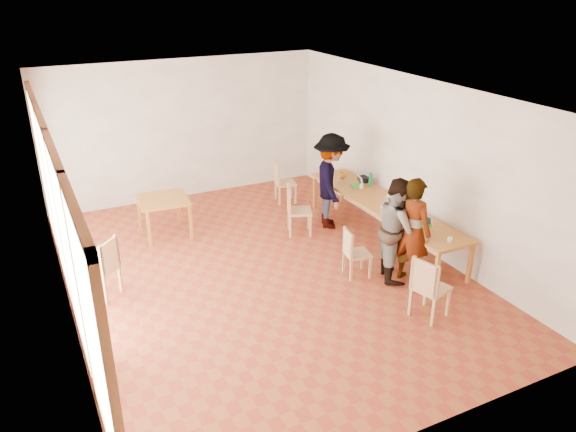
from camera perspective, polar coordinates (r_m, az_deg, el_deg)
name	(u,v)px	position (r m, az deg, el deg)	size (l,w,h in m)	color
ground	(262,272)	(9.44, -2.68, -5.74)	(8.00, 8.00, 0.00)	brown
wall_back	(185,130)	(12.41, -10.41, 8.62)	(6.00, 0.10, 3.00)	#EEE2CE
wall_front	(424,318)	(5.75, 13.69, -9.99)	(6.00, 0.10, 3.00)	#EEE2CE
wall_right	(414,162)	(10.30, 12.66, 5.37)	(0.10, 8.00, 3.00)	#EEE2CE
window_wall	(60,223)	(8.18, -22.19, -0.65)	(0.10, 8.00, 3.00)	white
ceiling	(258,91)	(8.39, -3.08, 12.57)	(6.00, 8.00, 0.04)	white
communal_table	(383,205)	(10.39, 9.62, 1.08)	(0.80, 4.00, 0.75)	#B46B28
side_table	(163,202)	(10.72, -12.57, 1.36)	(0.90, 0.90, 0.75)	#B46B28
chair_near	(428,283)	(8.21, 14.02, -6.57)	(0.56, 0.56, 0.51)	tan
chair_mid	(353,248)	(9.15, 6.58, -3.27)	(0.45, 0.45, 0.44)	tan
chair_far	(294,205)	(10.57, 0.62, 1.13)	(0.58, 0.58, 0.51)	tan
chair_empty	(281,178)	(12.09, -0.70, 3.86)	(0.49, 0.49, 0.47)	tan
chair_spare	(105,263)	(8.90, -18.13, -4.52)	(0.65, 0.65, 0.52)	tan
person_near	(413,231)	(9.02, 12.54, -1.48)	(0.64, 0.42, 1.77)	gray
person_mid	(397,229)	(9.12, 11.05, -1.29)	(0.83, 0.64, 1.70)	gray
person_far	(331,181)	(10.81, 4.37, 3.54)	(1.20, 0.69, 1.86)	gray
laptop_near	(426,223)	(9.57, 13.82, -0.67)	(0.24, 0.25, 0.18)	green
laptop_mid	(389,203)	(10.23, 10.26, 1.26)	(0.20, 0.22, 0.18)	green
laptop_far	(358,183)	(11.11, 7.15, 3.31)	(0.26, 0.28, 0.20)	green
yellow_mug	(343,175)	(11.55, 5.56, 4.17)	(0.14, 0.14, 0.11)	gold
green_bottle	(370,180)	(11.08, 8.37, 3.65)	(0.07, 0.07, 0.28)	#18763B
clear_glass	(361,186)	(11.00, 7.44, 3.03)	(0.07, 0.07, 0.09)	silver
condiment_cup	(450,239)	(9.12, 16.13, -2.29)	(0.08, 0.08, 0.06)	white
pink_phone	(398,213)	(9.95, 11.15, 0.27)	(0.05, 0.10, 0.01)	#C83346
black_pouch	(364,179)	(11.40, 7.76, 3.74)	(0.16, 0.26, 0.09)	black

